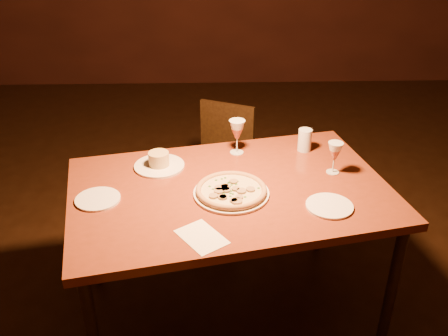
{
  "coord_description": "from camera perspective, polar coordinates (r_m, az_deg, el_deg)",
  "views": [
    {
      "loc": [
        -0.1,
        -2.12,
        1.96
      ],
      "look_at": [
        -0.04,
        -0.12,
        0.85
      ],
      "focal_mm": 40.0,
      "sensor_mm": 36.0,
      "label": 1
    }
  ],
  "objects": [
    {
      "name": "pizza_plate",
      "position": [
        2.22,
        0.84,
        -2.6
      ],
      "size": [
        0.34,
        0.34,
        0.04
      ],
      "color": "white",
      "rests_on": "dining_table"
    },
    {
      "name": "chair_far",
      "position": [
        3.27,
        -0.4,
        1.22
      ],
      "size": [
        0.49,
        0.49,
        0.77
      ],
      "rotation": [
        0.0,
        0.0,
        -0.43
      ],
      "color": "black",
      "rests_on": "floor"
    },
    {
      "name": "side_plate_near",
      "position": [
        2.19,
        11.95,
        -4.27
      ],
      "size": [
        0.2,
        0.2,
        0.01
      ],
      "primitive_type": "cylinder",
      "color": "white",
      "rests_on": "dining_table"
    },
    {
      "name": "floor",
      "position": [
        2.89,
        0.68,
        -13.73
      ],
      "size": [
        7.0,
        7.0,
        0.0
      ],
      "primitive_type": "plane",
      "color": "black",
      "rests_on": "ground"
    },
    {
      "name": "dining_table",
      "position": [
        2.32,
        0.66,
        -3.7
      ],
      "size": [
        1.61,
        1.21,
        0.77
      ],
      "rotation": [
        0.0,
        0.0,
        0.21
      ],
      "color": "maroon",
      "rests_on": "floor"
    },
    {
      "name": "wine_glass_right",
      "position": [
        2.43,
        12.48,
        1.15
      ],
      "size": [
        0.07,
        0.07,
        0.16
      ],
      "primitive_type": null,
      "color": "#A55845",
      "rests_on": "dining_table"
    },
    {
      "name": "ramekin_saucer",
      "position": [
        2.46,
        -7.43,
        0.65
      ],
      "size": [
        0.25,
        0.25,
        0.08
      ],
      "color": "white",
      "rests_on": "dining_table"
    },
    {
      "name": "side_plate_left",
      "position": [
        2.26,
        -14.23,
        -3.46
      ],
      "size": [
        0.2,
        0.2,
        0.01
      ],
      "primitive_type": "cylinder",
      "color": "white",
      "rests_on": "dining_table"
    },
    {
      "name": "water_tumbler",
      "position": [
        2.63,
        9.21,
        3.18
      ],
      "size": [
        0.07,
        0.07,
        0.12
      ],
      "primitive_type": "cylinder",
      "color": "silver",
      "rests_on": "dining_table"
    },
    {
      "name": "wine_glass_far",
      "position": [
        2.55,
        1.49,
        3.58
      ],
      "size": [
        0.08,
        0.08,
        0.18
      ],
      "primitive_type": null,
      "color": "#A55845",
      "rests_on": "dining_table"
    },
    {
      "name": "menu_card",
      "position": [
        1.98,
        -2.57,
        -7.87
      ],
      "size": [
        0.23,
        0.24,
        0.0
      ],
      "primitive_type": "cube",
      "rotation": [
        0.0,
        0.0,
        0.61
      ],
      "color": "white",
      "rests_on": "dining_table"
    }
  ]
}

